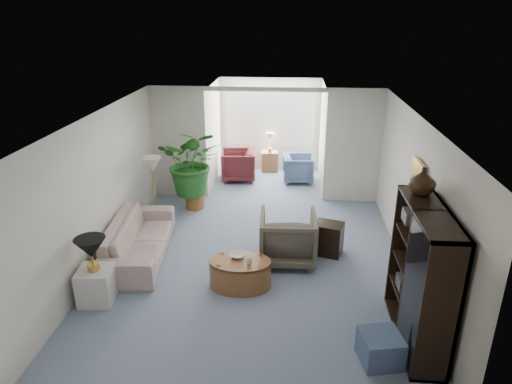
# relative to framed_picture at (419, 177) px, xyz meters

# --- Properties ---
(floor) EXTENTS (6.00, 6.00, 0.00)m
(floor) POSITION_rel_framed_picture_xyz_m (-2.46, 0.10, -1.70)
(floor) COLOR #7D8BA5
(floor) RESTS_ON ground
(sunroom_floor) EXTENTS (2.60, 2.60, 0.00)m
(sunroom_floor) POSITION_rel_framed_picture_xyz_m (-2.46, 4.20, -1.70)
(sunroom_floor) COLOR #7D8BA5
(sunroom_floor) RESTS_ON ground
(back_pier_left) EXTENTS (1.20, 0.12, 2.50)m
(back_pier_left) POSITION_rel_framed_picture_xyz_m (-4.36, 3.10, -0.45)
(back_pier_left) COLOR beige
(back_pier_left) RESTS_ON ground
(back_pier_right) EXTENTS (1.20, 0.12, 2.50)m
(back_pier_right) POSITION_rel_framed_picture_xyz_m (-0.56, 3.10, -0.45)
(back_pier_right) COLOR beige
(back_pier_right) RESTS_ON ground
(back_header) EXTENTS (2.60, 0.12, 0.10)m
(back_header) POSITION_rel_framed_picture_xyz_m (-2.46, 3.10, 0.75)
(back_header) COLOR beige
(back_header) RESTS_ON back_pier_left
(window_pane) EXTENTS (2.20, 0.02, 1.50)m
(window_pane) POSITION_rel_framed_picture_xyz_m (-2.46, 5.28, -0.30)
(window_pane) COLOR white
(window_blinds) EXTENTS (2.20, 0.02, 1.50)m
(window_blinds) POSITION_rel_framed_picture_xyz_m (-2.46, 5.25, -0.30)
(window_blinds) COLOR white
(framed_picture) EXTENTS (0.04, 0.50, 0.40)m
(framed_picture) POSITION_rel_framed_picture_xyz_m (0.00, 0.00, 0.00)
(framed_picture) COLOR #BAAC94
(sofa) EXTENTS (1.12, 2.36, 0.67)m
(sofa) POSITION_rel_framed_picture_xyz_m (-4.45, 0.30, -1.37)
(sofa) COLOR beige
(sofa) RESTS_ON ground
(end_table) EXTENTS (0.52, 0.52, 0.52)m
(end_table) POSITION_rel_framed_picture_xyz_m (-4.65, -1.05, -1.44)
(end_table) COLOR silver
(end_table) RESTS_ON ground
(table_lamp) EXTENTS (0.44, 0.44, 0.30)m
(table_lamp) POSITION_rel_framed_picture_xyz_m (-4.65, -1.05, -0.83)
(table_lamp) COLOR black
(table_lamp) RESTS_ON end_table
(floor_lamp) EXTENTS (0.36, 0.36, 0.28)m
(floor_lamp) POSITION_rel_framed_picture_xyz_m (-4.52, 1.59, -0.45)
(floor_lamp) COLOR beige
(floor_lamp) RESTS_ON ground
(coffee_table) EXTENTS (1.10, 1.10, 0.45)m
(coffee_table) POSITION_rel_framed_picture_xyz_m (-2.61, -0.50, -1.47)
(coffee_table) COLOR brown
(coffee_table) RESTS_ON ground
(coffee_bowl) EXTENTS (0.27, 0.27, 0.06)m
(coffee_bowl) POSITION_rel_framed_picture_xyz_m (-2.66, -0.40, -1.22)
(coffee_bowl) COLOR silver
(coffee_bowl) RESTS_ON coffee_table
(coffee_cup) EXTENTS (0.11, 0.11, 0.09)m
(coffee_cup) POSITION_rel_framed_picture_xyz_m (-2.46, -0.60, -1.20)
(coffee_cup) COLOR beige
(coffee_cup) RESTS_ON coffee_table
(wingback_chair) EXTENTS (0.95, 0.98, 0.86)m
(wingback_chair) POSITION_rel_framed_picture_xyz_m (-1.90, 0.36, -1.27)
(wingback_chair) COLOR #5A5447
(wingback_chair) RESTS_ON ground
(side_table_dark) EXTENTS (0.57, 0.51, 0.57)m
(side_table_dark) POSITION_rel_framed_picture_xyz_m (-1.20, 0.66, -1.41)
(side_table_dark) COLOR black
(side_table_dark) RESTS_ON ground
(entertainment_cabinet) EXTENTS (0.43, 1.63, 1.81)m
(entertainment_cabinet) POSITION_rel_framed_picture_xyz_m (-0.23, -1.49, -0.79)
(entertainment_cabinet) COLOR black
(entertainment_cabinet) RESTS_ON ground
(cabinet_urn) EXTENTS (0.34, 0.34, 0.35)m
(cabinet_urn) POSITION_rel_framed_picture_xyz_m (-0.23, -0.99, 0.29)
(cabinet_urn) COLOR #311D10
(cabinet_urn) RESTS_ON entertainment_cabinet
(ottoman) EXTENTS (0.55, 0.55, 0.37)m
(ottoman) POSITION_rel_framed_picture_xyz_m (-0.74, -1.97, -1.51)
(ottoman) COLOR #495B7E
(ottoman) RESTS_ON ground
(plant_pot) EXTENTS (0.40, 0.40, 0.32)m
(plant_pot) POSITION_rel_framed_picture_xyz_m (-3.93, 2.45, -1.54)
(plant_pot) COLOR #965B2B
(plant_pot) RESTS_ON ground
(house_plant) EXTENTS (1.30, 1.13, 1.45)m
(house_plant) POSITION_rel_framed_picture_xyz_m (-3.93, 2.45, -0.66)
(house_plant) COLOR #256322
(house_plant) RESTS_ON plant_pot
(sunroom_chair_blue) EXTENTS (0.78, 0.76, 0.66)m
(sunroom_chair_blue) POSITION_rel_framed_picture_xyz_m (-1.69, 4.28, -1.37)
(sunroom_chair_blue) COLOR #495B7E
(sunroom_chair_blue) RESTS_ON ground
(sunroom_chair_maroon) EXTENTS (0.89, 0.87, 0.76)m
(sunroom_chair_maroon) POSITION_rel_framed_picture_xyz_m (-3.19, 4.28, -1.32)
(sunroom_chair_maroon) COLOR #531C21
(sunroom_chair_maroon) RESTS_ON ground
(sunroom_table) EXTENTS (0.45, 0.36, 0.52)m
(sunroom_table) POSITION_rel_framed_picture_xyz_m (-2.44, 5.03, -1.44)
(sunroom_table) COLOR brown
(sunroom_table) RESTS_ON ground
(shelf_clutter) EXTENTS (0.30, 1.12, 1.06)m
(shelf_clutter) POSITION_rel_framed_picture_xyz_m (-0.28, -1.49, -0.50)
(shelf_clutter) COLOR #3F3B3A
(shelf_clutter) RESTS_ON entertainment_cabinet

